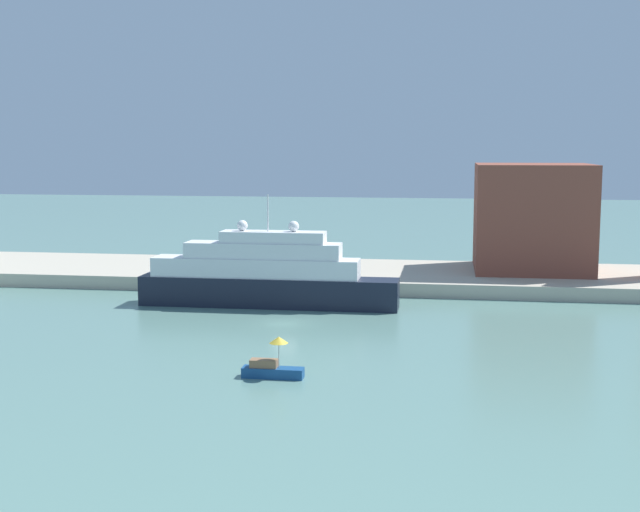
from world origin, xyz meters
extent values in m
plane|color=slate|center=(0.00, 0.00, 0.00)|extent=(400.00, 400.00, 0.00)
cube|color=#B7AD99|center=(0.00, 26.07, 0.82)|extent=(110.00, 20.13, 1.64)
cube|color=black|center=(-3.35, 8.59, 1.59)|extent=(27.93, 3.84, 3.18)
cube|color=white|center=(-4.75, 8.59, 4.20)|extent=(22.35, 3.54, 2.05)
cube|color=white|center=(-3.91, 8.59, 6.06)|extent=(16.76, 3.23, 1.67)
cube|color=white|center=(-2.80, 8.59, 7.52)|extent=(11.17, 2.92, 1.24)
cylinder|color=silver|center=(-3.35, 8.59, 10.09)|extent=(0.16, 0.16, 3.92)
sphere|color=white|center=(-0.56, 8.59, 8.71)|extent=(1.15, 1.15, 1.15)
sphere|color=white|center=(-6.15, 8.59, 8.71)|extent=(1.15, 1.15, 1.15)
cube|color=navy|center=(2.91, -18.91, 0.39)|extent=(4.61, 1.21, 0.77)
cube|color=#8C6647|center=(2.22, -18.91, 1.07)|extent=(2.03, 0.97, 0.60)
cylinder|color=#B2B2B2|center=(3.37, -18.91, 1.71)|extent=(0.06, 0.06, 1.88)
cone|color=gold|center=(3.37, -18.91, 2.90)|extent=(1.41, 1.41, 0.49)
cube|color=brown|center=(26.00, 29.05, 8.28)|extent=(14.06, 13.93, 13.29)
cube|color=black|center=(-11.92, 22.13, 2.03)|extent=(4.33, 1.70, 0.79)
cube|color=#262D33|center=(-12.14, 22.13, 2.75)|extent=(2.60, 1.53, 0.65)
cylinder|color=#334C8C|center=(-7.39, 21.21, 2.33)|extent=(0.36, 0.36, 1.39)
sphere|color=tan|center=(-7.39, 21.21, 3.14)|extent=(0.24, 0.24, 0.24)
cylinder|color=black|center=(3.66, 17.23, 2.05)|extent=(0.36, 0.36, 0.82)
camera|label=1|loc=(15.66, -79.03, 17.24)|focal=47.44mm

